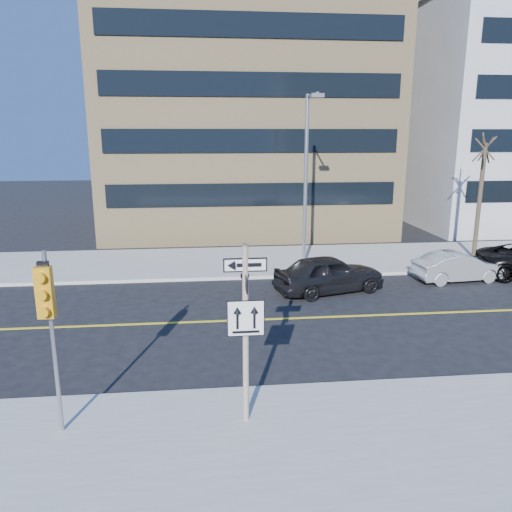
{
  "coord_description": "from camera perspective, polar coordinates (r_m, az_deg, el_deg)",
  "views": [
    {
      "loc": [
        -0.81,
        -12.48,
        6.41
      ],
      "look_at": [
        0.9,
        4.0,
        2.32
      ],
      "focal_mm": 35.0,
      "sensor_mm": 36.0,
      "label": 1
    }
  ],
  "objects": [
    {
      "name": "building_brick",
      "position": [
        37.67,
        -1.71,
        17.79
      ],
      "size": [
        18.0,
        18.0,
        18.0
      ],
      "primitive_type": "cube",
      "color": "tan",
      "rests_on": "ground"
    },
    {
      "name": "streetlight_a",
      "position": [
        23.78,
        5.85,
        9.79
      ],
      "size": [
        0.55,
        2.25,
        8.0
      ],
      "color": "gray",
      "rests_on": "far_sidewalk"
    },
    {
      "name": "parked_car_a",
      "position": [
        20.76,
        8.35,
        -2.02
      ],
      "size": [
        3.05,
        4.93,
        1.57
      ],
      "primitive_type": "imported",
      "rotation": [
        0.0,
        0.0,
        1.85
      ],
      "color": "black",
      "rests_on": "ground"
    },
    {
      "name": "traffic_signal",
      "position": [
        10.86,
        -22.78,
        -5.4
      ],
      "size": [
        0.32,
        0.45,
        4.0
      ],
      "color": "gray",
      "rests_on": "near_sidewalk"
    },
    {
      "name": "sign_pole",
      "position": [
        10.76,
        -1.19,
        -7.82
      ],
      "size": [
        0.92,
        0.92,
        4.06
      ],
      "color": "silver",
      "rests_on": "near_sidewalk"
    },
    {
      "name": "street_tree_west",
      "position": [
        27.51,
        24.68,
        10.78
      ],
      "size": [
        1.8,
        1.8,
        6.35
      ],
      "color": "#33281E",
      "rests_on": "far_sidewalk"
    },
    {
      "name": "parked_car_b",
      "position": [
        23.87,
        22.11,
        -1.14
      ],
      "size": [
        1.77,
        4.08,
        1.31
      ],
      "primitive_type": "imported",
      "rotation": [
        0.0,
        0.0,
        1.67
      ],
      "color": "gray",
      "rests_on": "ground"
    },
    {
      "name": "ground",
      "position": [
        14.05,
        -2.02,
        -13.3
      ],
      "size": [
        120.0,
        120.0,
        0.0
      ],
      "primitive_type": "plane",
      "color": "black",
      "rests_on": "ground"
    }
  ]
}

